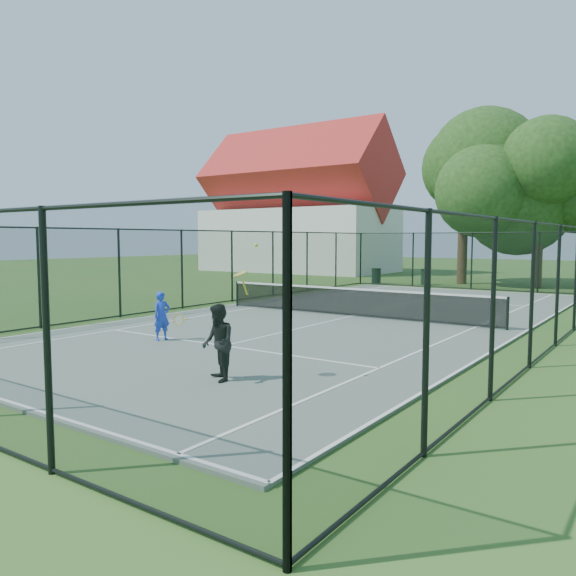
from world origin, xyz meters
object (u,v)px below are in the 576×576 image
Objects in this scene: trash_bin_right at (426,277)px; player_black at (218,342)px; trash_bin_left at (376,276)px; player_blue at (162,316)px; tennis_net at (352,301)px.

player_black is at bearing -77.47° from trash_bin_right.
player_black reaches higher than trash_bin_left.
player_blue reaches higher than trash_bin_right.
tennis_net is at bearing 74.81° from player_blue.
player_black is (8.01, -22.78, 0.31)m from trash_bin_left.
tennis_net is 14.99m from trash_bin_left.
player_black reaches higher than trash_bin_right.
player_blue reaches higher than tennis_net.
trash_bin_right is (-3.09, 14.55, -0.12)m from tennis_net.
player_blue is 4.57m from player_black.
trash_bin_right is at bearing 15.15° from trash_bin_left.
trash_bin_left is 0.99× the size of trash_bin_right.
trash_bin_right is (2.77, 0.75, 0.00)m from trash_bin_left.
tennis_net is 9.24m from player_black.
player_blue is (4.04, -20.52, 0.23)m from trash_bin_left.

